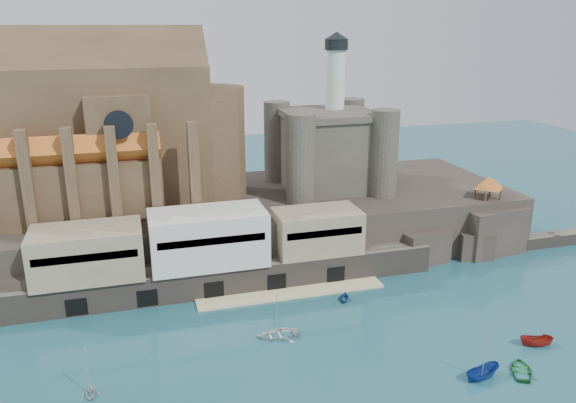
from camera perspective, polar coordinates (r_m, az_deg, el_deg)
The scene contains 13 objects.
ground at distance 74.42m, azimuth 2.87°, elevation -15.57°, with size 300.00×300.00×0.00m, color #1A4D58.
promontory at distance 106.45m, azimuth -4.02°, elevation -2.06°, with size 100.00×36.00×10.00m.
quay at distance 89.49m, azimuth -8.11°, elevation -5.33°, with size 70.00×12.00×13.05m.
church at distance 102.39m, azimuth -17.82°, elevation 6.33°, with size 47.00×25.93×30.51m.
castle_keep at distance 108.71m, azimuth 4.09°, elevation 5.70°, with size 21.20×21.20×29.30m.
rock_outcrop at distance 111.48m, azimuth 19.32°, elevation -2.62°, with size 14.50×10.50×8.70m.
pavilion at distance 109.04m, azimuth 19.73°, elevation 1.71°, with size 6.40×6.40×5.40m.
boat_2 at distance 74.52m, azimuth 19.07°, elevation -16.59°, with size 1.85×1.90×4.92m, color navy.
boat_3 at distance 77.34m, azimuth 22.61°, elevation -15.66°, with size 3.66×1.06×5.13m, color #1F732F.
boat_4 at distance 71.82m, azimuth -19.40°, elevation -18.05°, with size 2.40×1.47×2.79m, color beige.
boat_5 at distance 83.47m, azimuth 23.86°, elevation -13.23°, with size 1.71×1.75×4.54m, color maroon.
boat_6 at distance 78.71m, azimuth -1.12°, elevation -13.52°, with size 4.21×1.22×5.89m, color silver.
boat_7 at distance 88.31m, azimuth 5.75°, elevation -9.92°, with size 2.71×1.65×3.14m, color navy.
Camera 1 is at (-20.61, -58.77, 40.73)m, focal length 35.00 mm.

